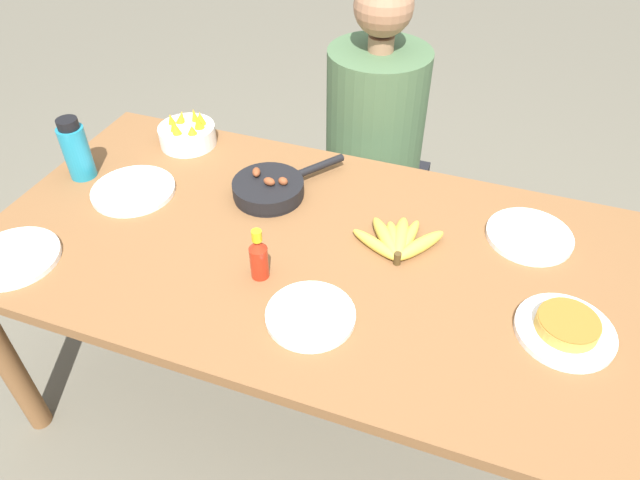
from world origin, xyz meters
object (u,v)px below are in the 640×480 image
object	(u,v)px
empty_plate_far_left	(14,258)
water_bottle	(76,150)
banana_bunch	(398,241)
person_figure	(372,166)
frittata_plate_center	(566,328)
hot_sauce_bottle	(259,257)
empty_plate_far_right	(310,315)
fruit_bowl_mango	(188,133)
empty_plate_near_front	(133,190)
empty_plate_mid_edge	(529,236)
skillet	(270,188)

from	to	relation	value
empty_plate_far_left	water_bottle	xyz separation A→B (m)	(-0.07, 0.39, 0.09)
banana_bunch	person_figure	bearing A→B (deg)	110.26
frittata_plate_center	person_figure	size ratio (longest dim) A/B	0.19
banana_bunch	hot_sauce_bottle	distance (m)	0.39
banana_bunch	frittata_plate_center	world-z (taller)	frittata_plate_center
empty_plate_far_right	fruit_bowl_mango	size ratio (longest dim) A/B	1.15
empty_plate_far_right	empty_plate_near_front	bearing A→B (deg)	157.29
empty_plate_near_front	empty_plate_far_right	world-z (taller)	same
frittata_plate_center	empty_plate_near_front	distance (m)	1.27
banana_bunch	empty_plate_far_left	xyz separation A→B (m)	(-0.95, -0.40, -0.01)
empty_plate_far_right	empty_plate_mid_edge	bearing A→B (deg)	45.45
empty_plate_far_left	person_figure	distance (m)	1.31
fruit_bowl_mango	water_bottle	distance (m)	0.36
banana_bunch	frittata_plate_center	xyz separation A→B (m)	(0.44, -0.17, 0.00)
banana_bunch	fruit_bowl_mango	world-z (taller)	fruit_bowl_mango
empty_plate_far_left	hot_sauce_bottle	bearing A→B (deg)	14.81
empty_plate_mid_edge	water_bottle	size ratio (longest dim) A/B	1.18
skillet	frittata_plate_center	bearing A→B (deg)	-71.26
banana_bunch	empty_plate_far_left	bearing A→B (deg)	-157.20
empty_plate_near_front	empty_plate_mid_edge	bearing A→B (deg)	9.39
empty_plate_far_right	hot_sauce_bottle	size ratio (longest dim) A/B	1.44
skillet	empty_plate_near_front	bearing A→B (deg)	143.60
fruit_bowl_mango	person_figure	size ratio (longest dim) A/B	0.16
empty_plate_far_right	person_figure	size ratio (longest dim) A/B	0.18
empty_plate_far_left	fruit_bowl_mango	bearing A→B (deg)	77.51
empty_plate_far_left	hot_sauce_bottle	world-z (taller)	hot_sauce_bottle
banana_bunch	frittata_plate_center	bearing A→B (deg)	-20.62
banana_bunch	water_bottle	bearing A→B (deg)	-179.57
fruit_bowl_mango	water_bottle	size ratio (longest dim) A/B	0.95
empty_plate_far_right	banana_bunch	bearing A→B (deg)	67.07
empty_plate_far_right	empty_plate_mid_edge	distance (m)	0.67
banana_bunch	frittata_plate_center	distance (m)	0.47
empty_plate_near_front	hot_sauce_bottle	xyz separation A→B (m)	(0.51, -0.20, 0.06)
water_bottle	empty_plate_far_left	bearing A→B (deg)	-79.59
water_bottle	empty_plate_near_front	bearing A→B (deg)	-7.40
fruit_bowl_mango	empty_plate_far_left	bearing A→B (deg)	-102.49
person_figure	water_bottle	bearing A→B (deg)	-138.05
empty_plate_mid_edge	banana_bunch	bearing A→B (deg)	-154.83
water_bottle	fruit_bowl_mango	bearing A→B (deg)	51.70
empty_plate_far_right	water_bottle	distance (m)	0.94
frittata_plate_center	hot_sauce_bottle	distance (m)	0.75
water_bottle	person_figure	world-z (taller)	person_figure
empty_plate_mid_edge	empty_plate_near_front	bearing A→B (deg)	-170.61
empty_plate_mid_edge	hot_sauce_bottle	distance (m)	0.75
empty_plate_far_left	hot_sauce_bottle	xyz separation A→B (m)	(0.64, 0.17, 0.06)
empty_plate_far_right	fruit_bowl_mango	xyz separation A→B (m)	(-0.67, 0.59, 0.03)
banana_bunch	empty_plate_mid_edge	bearing A→B (deg)	25.17
skillet	empty_plate_mid_edge	world-z (taller)	skillet
empty_plate_far_left	empty_plate_near_front	bearing A→B (deg)	70.59
frittata_plate_center	fruit_bowl_mango	xyz separation A→B (m)	(-1.24, 0.44, 0.02)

